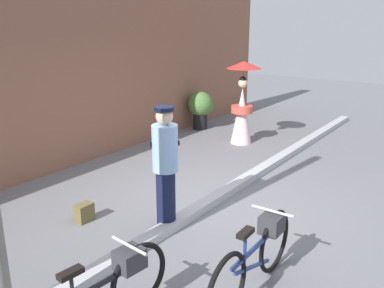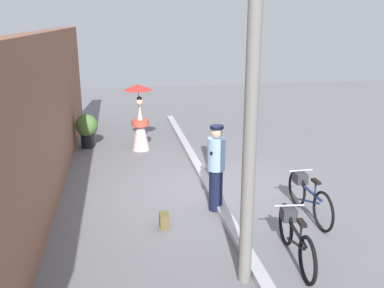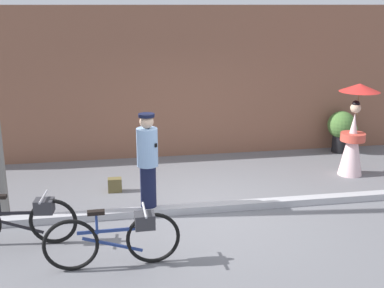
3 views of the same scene
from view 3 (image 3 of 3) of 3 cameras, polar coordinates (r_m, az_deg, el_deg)
name	(u,v)px [view 3 (image 3 of 3)]	position (r m, az deg, el deg)	size (l,w,h in m)	color
ground_plane	(202,211)	(8.21, 1.15, -7.90)	(30.00, 30.00, 0.00)	slate
building_wall	(174,82)	(10.93, -2.18, 7.26)	(14.00, 0.40, 3.32)	brown
sidewalk_curb	(202,208)	(8.19, 1.16, -7.52)	(14.00, 0.20, 0.12)	#B2B2B7
bicycle_near_officer	(118,237)	(6.51, -8.67, -10.74)	(1.78, 0.48, 0.81)	black
bicycle_far_side	(20,219)	(7.41, -19.54, -8.29)	(1.75, 0.48, 0.77)	black
person_officer	(148,161)	(7.87, -5.22, -2.04)	(0.34, 0.34, 1.68)	#141938
person_with_parasol	(354,130)	(10.17, 18.46, 1.54)	(0.78, 0.78, 1.86)	silver
potted_plant_by_door	(342,128)	(11.77, 17.21, 1.78)	(0.65, 0.64, 0.97)	black
backpack_on_pavement	(115,185)	(9.09, -9.03, -4.74)	(0.25, 0.17, 0.26)	brown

